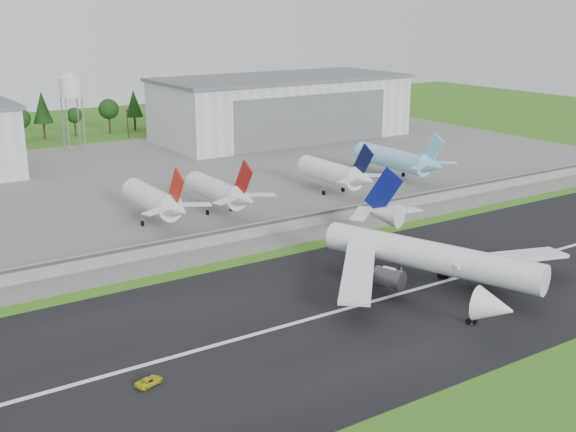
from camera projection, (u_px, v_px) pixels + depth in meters
ground at (432, 314)px, 127.09m from camera, size 600.00×600.00×0.00m
runway at (394, 296)px, 135.10m from camera, size 320.00×60.00×0.10m
runway_centerline at (394, 295)px, 135.08m from camera, size 220.00×1.00×0.02m
apron at (157, 182)px, 223.34m from camera, size 320.00×150.00×0.10m
blast_fence at (267, 228)px, 170.70m from camera, size 240.00×0.61×3.50m
hangar_east at (281, 107)px, 295.49m from camera, size 102.00×47.00×25.20m
water_tower at (70, 85)px, 266.02m from camera, size 8.40×8.40×29.40m
utility_poles at (76, 143)px, 287.53m from camera, size 230.00×3.00×12.00m
treeline at (65, 137)px, 299.56m from camera, size 320.00×16.00×22.00m
main_airliner at (430, 263)px, 137.97m from camera, size 53.73×57.43×18.17m
ground_vehicle at (149, 381)px, 102.92m from camera, size 4.63×3.17×1.18m
parked_jet_red_a at (157, 201)px, 176.96m from camera, size 7.36×31.29×16.84m
parked_jet_red_b at (221, 192)px, 186.47m from camera, size 7.36×31.29×16.67m
parked_jet_navy at (337, 173)px, 206.17m from camera, size 7.36×31.29×16.88m
parked_jet_skyblue at (399, 159)px, 225.00m from camera, size 7.36×37.29×16.92m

